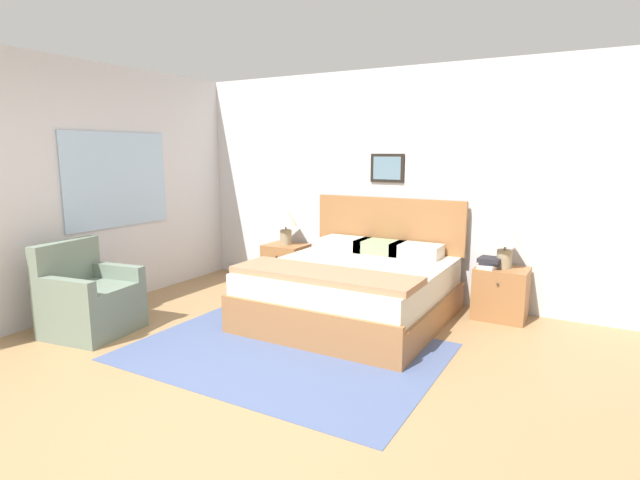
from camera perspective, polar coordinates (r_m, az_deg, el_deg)
The scene contains 13 objects.
ground_plane at distance 3.60m, azimuth -15.39°, elevation -18.05°, with size 16.00×16.00×0.00m, color #99754C.
wall_back at distance 5.91m, azimuth 6.65°, elevation 6.36°, with size 7.17×0.09×2.60m.
wall_left at distance 6.07m, azimuth -21.62°, elevation 5.83°, with size 0.08×5.59×2.60m.
area_rug_main at distance 4.35m, azimuth -4.11°, elevation -12.59°, with size 2.56×1.83×0.01m.
bed at distance 5.08m, azimuth 3.88°, elevation -5.51°, with size 1.78×1.91×1.16m.
armchair at distance 5.15m, azimuth -24.91°, elevation -6.37°, with size 0.77×0.79×0.86m.
nightstand_near_window at distance 6.33m, azimuth -3.90°, elevation -2.86°, with size 0.51×0.43×0.52m.
nightstand_by_door at distance 5.40m, azimuth 19.95°, elevation -5.75°, with size 0.51×0.43×0.52m.
table_lamp_near_window at distance 6.25m, azimuth -3.95°, elevation 2.44°, with size 0.29×0.29×0.50m.
table_lamp_by_door at distance 5.29m, azimuth 20.46°, elevation 0.44°, with size 0.29×0.29×0.50m.
book_thick_bottom at distance 5.31m, azimuth 18.84°, elevation -2.82°, with size 0.21×0.30×0.04m.
book_hardcover_middle at distance 5.30m, azimuth 18.86°, elevation -2.50°, with size 0.21×0.22×0.03m.
book_novel_upper at distance 5.30m, azimuth 18.88°, elevation -2.14°, with size 0.22×0.23×0.04m.
Camera 1 is at (2.30, -2.21, 1.68)m, focal length 28.00 mm.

